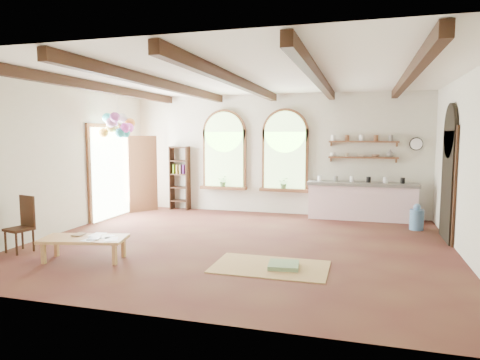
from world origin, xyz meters
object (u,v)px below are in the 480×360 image
(balloon_cluster, at_px, (118,126))
(coffee_table, at_px, (84,240))
(kitchen_counter, at_px, (362,201))
(side_chair, at_px, (21,236))

(balloon_cluster, bearing_deg, coffee_table, -68.60)
(kitchen_counter, relative_size, coffee_table, 1.79)
(kitchen_counter, distance_m, side_chair, 7.66)
(coffee_table, bearing_deg, kitchen_counter, 47.87)
(kitchen_counter, height_order, side_chair, side_chair)
(coffee_table, distance_m, side_chair, 1.45)
(side_chair, relative_size, balloon_cluster, 0.88)
(coffee_table, xyz_separation_m, side_chair, (-1.44, 0.14, -0.06))
(kitchen_counter, xyz_separation_m, coffee_table, (-4.50, -4.98, -0.13))
(coffee_table, height_order, side_chair, side_chair)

